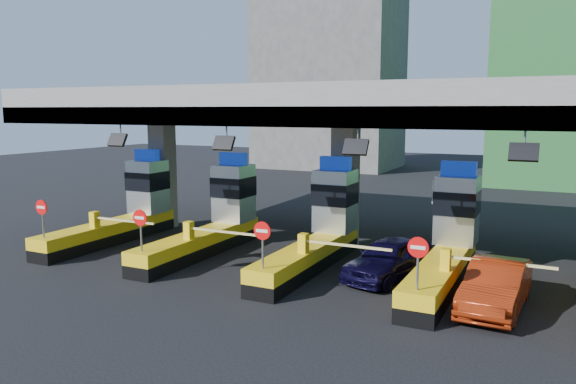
% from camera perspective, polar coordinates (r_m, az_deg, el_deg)
% --- Properties ---
extents(ground, '(120.00, 120.00, 0.00)m').
position_cam_1_polar(ground, '(22.61, 3.07, -7.28)').
color(ground, black).
rests_on(ground, ground).
extents(toll_canopy, '(28.00, 12.09, 7.00)m').
position_cam_1_polar(toll_canopy, '(24.45, 5.84, 8.41)').
color(toll_canopy, slate).
rests_on(toll_canopy, ground).
extents(toll_lane_far_left, '(4.43, 8.00, 4.16)m').
position_cam_1_polar(toll_lane_far_left, '(27.86, -15.97, -1.66)').
color(toll_lane_far_left, black).
rests_on(toll_lane_far_left, ground).
extents(toll_lane_left, '(4.43, 8.00, 4.16)m').
position_cam_1_polar(toll_lane_left, '(24.84, -7.34, -2.60)').
color(toll_lane_left, black).
rests_on(toll_lane_left, ground).
extents(toll_lane_center, '(4.43, 8.00, 4.16)m').
position_cam_1_polar(toll_lane_center, '(22.53, 3.38, -3.68)').
color(toll_lane_center, black).
rests_on(toll_lane_center, ground).
extents(toll_lane_right, '(4.43, 8.00, 4.16)m').
position_cam_1_polar(toll_lane_right, '(21.16, 16.02, -4.78)').
color(toll_lane_right, black).
rests_on(toll_lane_right, ground).
extents(bg_building_concrete, '(14.00, 10.00, 18.00)m').
position_cam_1_polar(bg_building_concrete, '(60.47, 4.25, 11.09)').
color(bg_building_concrete, '#4C4C49').
rests_on(bg_building_concrete, ground).
extents(van, '(2.80, 4.68, 1.49)m').
position_cam_1_polar(van, '(20.78, 10.18, -6.67)').
color(van, black).
rests_on(van, ground).
extents(red_car, '(1.87, 4.64, 1.50)m').
position_cam_1_polar(red_car, '(18.55, 20.37, -8.91)').
color(red_car, maroon).
rests_on(red_car, ground).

